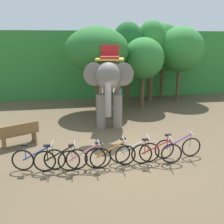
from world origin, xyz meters
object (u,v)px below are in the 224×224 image
Objects in this scene: tree_far_left at (152,42)px; tree_center_right at (164,48)px; bike_purple at (178,147)px; elephant at (110,80)px; bike_blue at (39,159)px; bike_red at (157,153)px; wooden_bench at (19,133)px; tree_center at (143,59)px; bike_pink at (85,159)px; tree_far_right at (97,50)px; tree_left at (180,49)px; bike_white at (135,152)px; tree_center_left at (128,44)px; bike_black at (61,159)px; bike_orange at (110,156)px.

tree_far_left reaches higher than tree_center_right.
elephant is at bearing 112.10° from bike_purple.
tree_far_left reaches higher than elephant.
bike_blue is 1.00× the size of bike_red.
bike_blue is 1.12× the size of wooden_bench.
tree_center is at bearing -131.55° from tree_center_right.
bike_pink is at bearing -121.93° from tree_center_right.
bike_blue and bike_pink have the same top height.
tree_far_right is at bearing 95.03° from elephant.
tree_center is 3.34m from tree_left.
bike_pink is at bearing -172.69° from bike_white.
bike_red is at bearing -111.05° from tree_center_right.
tree_far_right is 5.58m from tree_center_right.
bike_pink and bike_red have the same top height.
tree_far_left is (3.87, 2.09, 0.41)m from tree_far_right.
wooden_bench is at bearing -127.27° from tree_far_right.
tree_far_left reaches higher than tree_center_left.
tree_left is 1.15× the size of elephant.
elephant is at bearing 62.65° from bike_black.
tree_far_right reaches higher than bike_orange.
wooden_bench is at bearing -145.03° from tree_left.
tree_center_right is at bearing 27.28° from tree_far_left.
tree_far_left is at bearing 78.22° from bike_purple.
elephant is 5.37m from bike_black.
bike_blue is (-2.76, -7.15, -3.07)m from tree_far_right.
wooden_bench is at bearing 111.85° from bike_blue.
elephant is 4.91m from bike_purple.
tree_center_left is 3.38× the size of wooden_bench.
bike_white is (0.85, 0.15, 0.00)m from bike_orange.
bike_blue is at bearing -133.66° from tree_left.
tree_far_right is at bearing 86.24° from bike_orange.
tree_center_right is at bearing 51.88° from bike_blue.
wooden_bench is at bearing 150.28° from bike_white.
bike_blue and bike_orange have the same top height.
tree_center_right is at bearing 28.20° from tree_far_right.
tree_center reaches higher than bike_pink.
tree_center_left is 9.61m from wooden_bench.
tree_far_right reaches higher than bike_blue.
bike_white is at bearing -121.03° from tree_left.
tree_far_right is 2.80× the size of bike_red.
tree_center reaches higher than bike_blue.
bike_red is at bearing -81.75° from tree_far_right.
tree_center_left is 10.24m from bike_orange.
bike_pink is (-4.09, -7.59, -2.56)m from tree_center.
wooden_bench is at bearing 158.84° from bike_purple.
elephant is 5.16m from bike_pink.
tree_center_left is at bearing 48.93° from wooden_bench.
tree_far_right is 2.78× the size of bike_orange.
tree_left is at bearing 16.85° from tree_far_right.
bike_black is 3.14m from bike_red.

